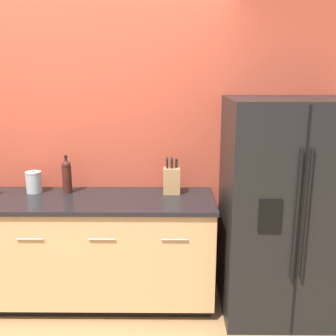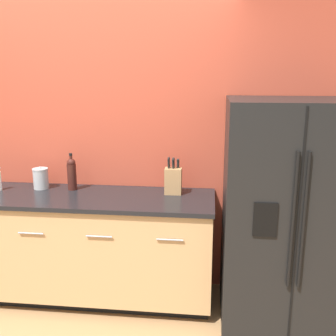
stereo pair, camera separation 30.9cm
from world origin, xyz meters
TOP-DOWN VIEW (x-y plane):
  - wall_back at (0.00, 1.26)m, footprint 10.00×0.05m
  - counter_unit at (-0.03, 0.92)m, footprint 2.26×0.64m
  - refrigerator at (1.65, 0.85)m, footprint 0.95×0.79m
  - knife_block at (0.75, 1.04)m, footprint 0.14×0.10m
  - wine_bottle at (-0.12, 1.06)m, footprint 0.08×0.08m
  - steel_canister at (-0.40, 1.07)m, footprint 0.13×0.13m

SIDE VIEW (x-z plane):
  - counter_unit at x=-0.03m, z-range 0.01..0.93m
  - refrigerator at x=1.65m, z-range 0.00..1.73m
  - steel_canister at x=-0.40m, z-range 0.92..1.11m
  - knife_block at x=0.75m, z-range 0.89..1.20m
  - wine_bottle at x=-0.12m, z-range 0.91..1.23m
  - wall_back at x=0.00m, z-range 0.00..2.60m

